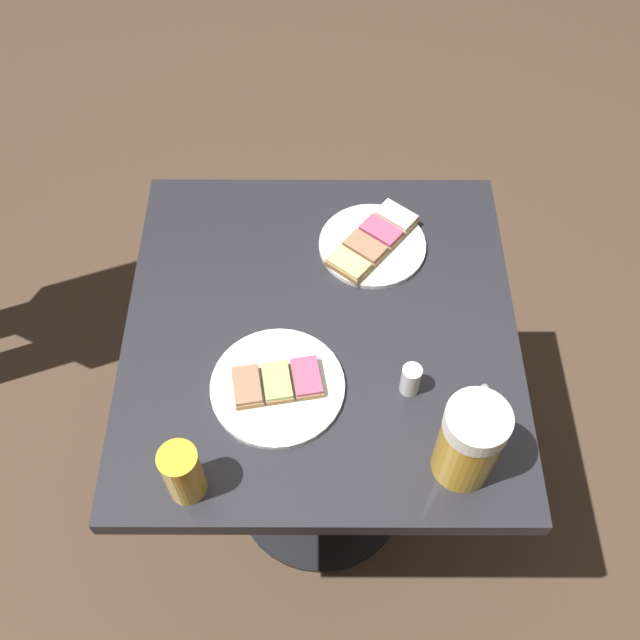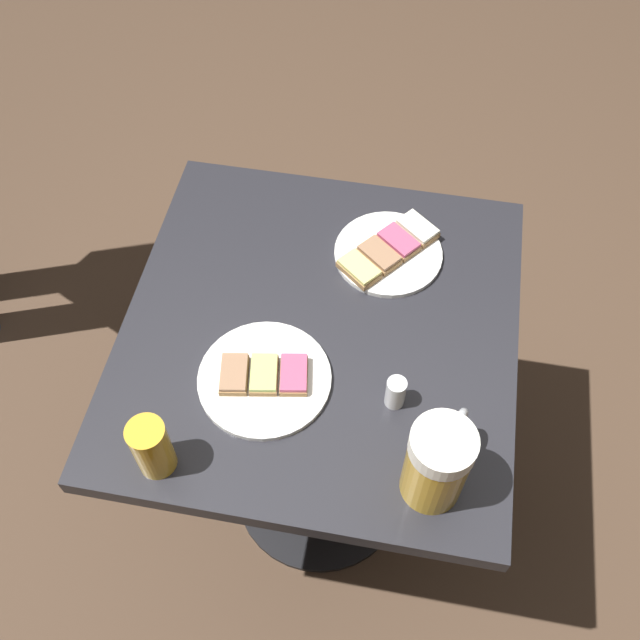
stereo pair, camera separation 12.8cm
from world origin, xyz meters
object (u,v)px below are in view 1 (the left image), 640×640
Objects in this scene: beer_mug at (469,440)px; beer_glass_small at (182,473)px; plate_far at (372,243)px; salt_shaker at (410,380)px; plate_near at (276,385)px.

beer_mug is 1.48× the size of beer_glass_small.
plate_far is 0.31m from salt_shaker.
salt_shaker reaches higher than plate_far.
beer_mug reaches higher than beer_glass_small.
plate_far is at bearing 151.04° from plate_near.
beer_mug is at bearing 65.65° from plate_near.
plate_near is 0.22m from beer_glass_small.
salt_shaker is (0.31, 0.05, 0.02)m from plate_far.
plate_far is 3.31× the size of salt_shaker.
plate_near is 0.35m from plate_far.
salt_shaker is (-0.17, 0.35, -0.03)m from beer_glass_small.
beer_mug is at bearing 15.64° from plate_far.
salt_shaker is at bearing 9.14° from plate_far.
salt_shaker is (0.00, 0.22, 0.02)m from plate_near.
beer_mug is (0.13, 0.29, 0.08)m from plate_near.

